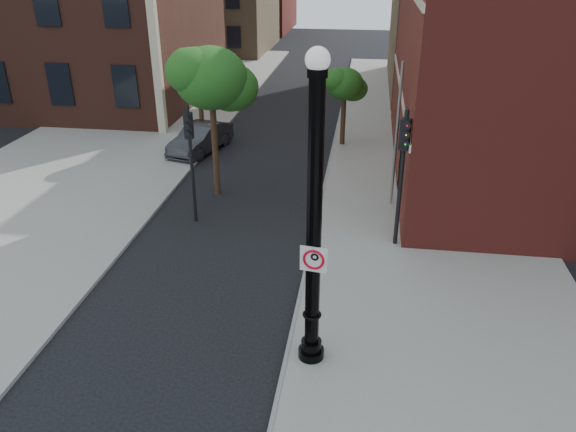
% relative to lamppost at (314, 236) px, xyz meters
% --- Properties ---
extents(ground, '(120.00, 120.00, 0.00)m').
position_rel_lamppost_xyz_m(ground, '(-2.64, -0.21, -3.40)').
color(ground, black).
rests_on(ground, ground).
extents(sidewalk_right, '(8.00, 60.00, 0.12)m').
position_rel_lamppost_xyz_m(sidewalk_right, '(3.36, 9.79, -3.34)').
color(sidewalk_right, gray).
rests_on(sidewalk_right, ground).
extents(sidewalk_left, '(10.00, 50.00, 0.12)m').
position_rel_lamppost_xyz_m(sidewalk_left, '(-11.64, 17.79, -3.34)').
color(sidewalk_left, gray).
rests_on(sidewalk_left, ground).
extents(curb_edge, '(0.10, 60.00, 0.14)m').
position_rel_lamppost_xyz_m(curb_edge, '(-0.59, 9.79, -3.33)').
color(curb_edge, gray).
rests_on(curb_edge, ground).
extents(lamppost, '(0.62, 0.62, 7.37)m').
position_rel_lamppost_xyz_m(lamppost, '(0.00, 0.00, 0.00)').
color(lamppost, black).
rests_on(lamppost, ground).
extents(no_parking_sign, '(0.61, 0.13, 0.61)m').
position_rel_lamppost_xyz_m(no_parking_sign, '(0.03, -0.19, -0.48)').
color(no_parking_sign, white).
rests_on(no_parking_sign, ground).
extents(parked_car, '(2.42, 4.35, 1.36)m').
position_rel_lamppost_xyz_m(parked_car, '(-6.89, 14.38, -2.73)').
color(parked_car, '#2B2B30').
rests_on(parked_car, ground).
extents(traffic_signal_left, '(0.27, 0.35, 4.29)m').
position_rel_lamppost_xyz_m(traffic_signal_left, '(-4.96, 6.98, -0.51)').
color(traffic_signal_left, black).
rests_on(traffic_signal_left, ground).
extents(traffic_signal_right, '(0.36, 0.41, 4.65)m').
position_rel_lamppost_xyz_m(traffic_signal_right, '(2.16, 6.07, -0.27)').
color(traffic_signal_right, black).
rests_on(traffic_signal_right, ground).
extents(utility_pole, '(0.11, 0.11, 5.47)m').
position_rel_lamppost_xyz_m(utility_pole, '(2.09, 9.35, -0.67)').
color(utility_pole, '#999999').
rests_on(utility_pole, ground).
extents(street_tree_a, '(3.22, 2.91, 5.80)m').
position_rel_lamppost_xyz_m(street_tree_a, '(-4.76, 9.55, 1.18)').
color(street_tree_a, black).
rests_on(street_tree_a, ground).
extents(street_tree_b, '(2.63, 2.38, 4.74)m').
position_rel_lamppost_xyz_m(street_tree_b, '(-7.16, 15.78, 0.33)').
color(street_tree_b, black).
rests_on(street_tree_b, ground).
extents(street_tree_c, '(2.15, 1.94, 3.87)m').
position_rel_lamppost_xyz_m(street_tree_c, '(-0.15, 16.27, -0.36)').
color(street_tree_c, black).
rests_on(street_tree_c, ground).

